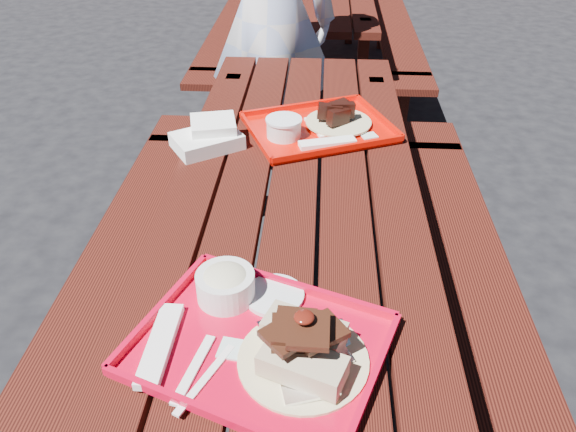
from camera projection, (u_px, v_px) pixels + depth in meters
The scene contains 7 objects.
ground at pixel (291, 380), 1.99m from camera, with size 60.00×60.00×0.00m, color black.
picnic_table_near at pixel (291, 258), 1.67m from camera, with size 1.41×2.40×0.75m.
picnic_table_far at pixel (314, 7), 3.96m from camera, with size 1.41×2.40×0.75m.
near_tray at pixel (263, 329), 1.13m from camera, with size 0.58×0.52×0.15m.
far_tray at pixel (318, 126), 1.92m from camera, with size 0.57×0.52×0.08m.
white_cloth at pixel (209, 136), 1.83m from camera, with size 0.26×0.24×0.09m.
person at pixel (271, 18), 2.67m from camera, with size 0.63×0.41×1.73m, color #AABBE7.
Camera 1 is at (0.07, -1.29, 1.62)m, focal length 35.00 mm.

